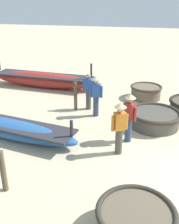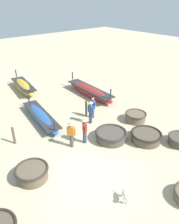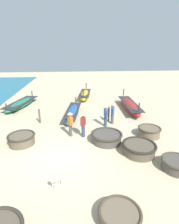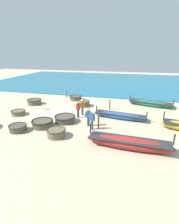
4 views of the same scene
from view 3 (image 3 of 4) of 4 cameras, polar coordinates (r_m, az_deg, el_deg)
The scene contains 18 objects.
ground_plane at distance 9.84m, azimuth -10.20°, elevation -13.94°, with size 80.00×80.00×0.00m, color #C6B793.
coracle_nearest at distance 6.72m, azimuth 9.80°, elevation -30.42°, with size 1.45×1.45×0.46m.
coracle_tilted at distance 11.40m, azimuth -21.30°, elevation -8.18°, with size 1.62×1.62×0.63m.
coracle_front_right at distance 12.21m, azimuth 18.89°, elevation -6.00°, with size 1.49×1.49×0.63m.
coracle_far_right at distance 10.94m, azimuth 5.58°, elevation -8.11°, with size 1.94×1.94×0.59m.
coracle_beside_post at distance 10.11m, azimuth 15.83°, elevation -11.27°, with size 1.87×1.87×0.60m.
coracle_upturned at distance 9.55m, azimuth 26.62°, elevation -14.98°, with size 1.47×1.47×0.54m.
long_boat_green_hull at distance 15.22m, azimuth -5.56°, elevation -0.10°, with size 1.74×5.38×1.03m.
long_boat_ochre_hull at distance 17.03m, azimuth 12.96°, elevation 2.03°, with size 1.41×5.85×1.47m.
long_boat_blue_hull at distance 18.94m, azimuth -21.37°, elevation 2.57°, with size 2.57×5.50×1.05m.
long_boat_white_hull at distance 20.82m, azimuth -1.50°, elevation 5.65°, with size 1.80×4.76×1.44m.
fisherman_standing_left at distance 13.43m, azimuth 7.51°, elevation -0.45°, with size 0.26×0.53×1.57m.
fisherman_standing_right at distance 11.39m, azimuth -6.31°, elevation -3.44°, with size 0.37×0.46×1.67m.
fisherman_by_coracle at distance 12.84m, azimuth 5.33°, elevation -0.74°, with size 0.36×0.53×1.67m.
fisherman_hauling at distance 11.23m, azimuth -2.10°, elevation -3.68°, with size 0.36×0.47×1.67m.
dog at distance 7.79m, azimuth -10.89°, elevation -20.81°, with size 0.50×0.55×0.55m.
mooring_post_inland at distance 13.95m, azimuth 6.28°, elevation -0.63°, with size 0.14×0.14×1.21m, color brown.
mooring_post_shoreline at distance 14.08m, azimuth -16.01°, elevation -1.32°, with size 0.14×0.14×1.12m, color brown.
Camera 3 is at (0.89, -8.21, 5.36)m, focal length 28.00 mm.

